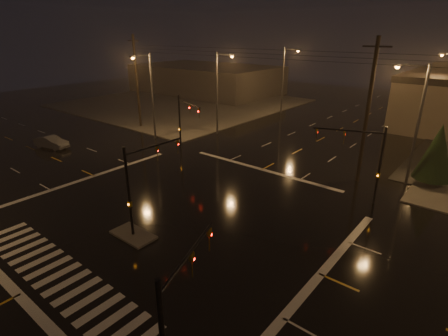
{
  "coord_description": "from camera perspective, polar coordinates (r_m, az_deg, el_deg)",
  "views": [
    {
      "loc": [
        16.72,
        -15.3,
        12.22
      ],
      "look_at": [
        1.8,
        3.04,
        3.0
      ],
      "focal_mm": 28.0,
      "sensor_mm": 36.0,
      "label": 1
    }
  ],
  "objects": [
    {
      "name": "ground",
      "position": [
        25.75,
        -7.44,
        -7.23
      ],
      "size": [
        140.0,
        140.0,
        0.0
      ],
      "primitive_type": "plane",
      "color": "black",
      "rests_on": "ground"
    },
    {
      "name": "sidewalk_nw",
      "position": [
        66.2,
        -6.75,
        10.58
      ],
      "size": [
        36.0,
        36.0,
        0.12
      ],
      "primitive_type": "cube",
      "color": "#46443F",
      "rests_on": "ground"
    },
    {
      "name": "median_island",
      "position": [
        23.55,
        -14.59,
        -10.51
      ],
      "size": [
        3.0,
        1.6,
        0.15
      ],
      "primitive_type": "cube",
      "color": "#46443F",
      "rests_on": "ground"
    },
    {
      "name": "crosswalk",
      "position": [
        21.64,
        -25.52,
        -15.46
      ],
      "size": [
        15.0,
        2.6,
        0.01
      ],
      "primitive_type": "cube",
      "color": "beige",
      "rests_on": "ground"
    },
    {
      "name": "stop_bar_near",
      "position": [
        21.15,
        -30.53,
        -17.43
      ],
      "size": [
        16.0,
        0.5,
        0.01
      ],
      "primitive_type": "cube",
      "color": "beige",
      "rests_on": "ground"
    },
    {
      "name": "stop_bar_far",
      "position": [
        33.48,
        6.23,
        -0.23
      ],
      "size": [
        16.0,
        0.5,
        0.01
      ],
      "primitive_type": "cube",
      "color": "beige",
      "rests_on": "ground"
    },
    {
      "name": "commercial_block",
      "position": [
        77.76,
        -3.0,
        14.32
      ],
      "size": [
        30.0,
        18.0,
        5.6
      ],
      "primitive_type": "cube",
      "color": "#453F3D",
      "rests_on": "ground"
    },
    {
      "name": "signal_mast_median",
      "position": [
        22.38,
        -13.56,
        -1.56
      ],
      "size": [
        0.25,
        4.59,
        6.0
      ],
      "color": "black",
      "rests_on": "ground"
    },
    {
      "name": "signal_mast_ne",
      "position": [
        27.75,
        22.14,
        2.01
      ],
      "size": [
        4.84,
        1.86,
        6.0
      ],
      "color": "black",
      "rests_on": "ground"
    },
    {
      "name": "signal_mast_nw",
      "position": [
        37.49,
        -6.62,
        8.17
      ],
      "size": [
        4.84,
        1.86,
        6.0
      ],
      "color": "black",
      "rests_on": "ground"
    },
    {
      "name": "signal_mast_se",
      "position": [
        12.06,
        -7.97,
        -23.85
      ],
      "size": [
        1.55,
        3.87,
        6.0
      ],
      "color": "black",
      "rests_on": "ground"
    },
    {
      "name": "streetlight_1",
      "position": [
        43.92,
        -0.83,
        12.9
      ],
      "size": [
        2.77,
        0.32,
        10.0
      ],
      "color": "#38383A",
      "rests_on": "ground"
    },
    {
      "name": "streetlight_2",
      "position": [
        57.01,
        9.89,
        14.54
      ],
      "size": [
        2.77,
        0.32,
        10.0
      ],
      "color": "#38383A",
      "rests_on": "ground"
    },
    {
      "name": "streetlight_3",
      "position": [
        32.43,
        28.73,
        7.28
      ],
      "size": [
        2.77,
        0.32,
        10.0
      ],
      "color": "#38383A",
      "rests_on": "ground"
    },
    {
      "name": "streetlight_5",
      "position": [
        42.58,
        -12.01,
        12.19
      ],
      "size": [
        0.32,
        2.77,
        10.0
      ],
      "color": "#38383A",
      "rests_on": "ground"
    },
    {
      "name": "utility_pole_0",
      "position": [
        48.94,
        -14.03,
        13.55
      ],
      "size": [
        2.2,
        0.32,
        12.0
      ],
      "color": "black",
      "rests_on": "ground"
    },
    {
      "name": "utility_pole_1",
      "position": [
        31.17,
        22.37,
        8.46
      ],
      "size": [
        2.2,
        0.32,
        12.0
      ],
      "color": "black",
      "rests_on": "ground"
    },
    {
      "name": "conifer_0",
      "position": [
        33.59,
        31.44,
        2.26
      ],
      "size": [
        3.01,
        3.01,
        5.41
      ],
      "color": "black",
      "rests_on": "ground"
    },
    {
      "name": "car_crossing",
      "position": [
        43.9,
        -26.37,
        3.82
      ],
      "size": [
        4.42,
        2.45,
        1.38
      ],
      "primitive_type": "imported",
      "rotation": [
        0.0,
        0.0,
        1.82
      ],
      "color": "#595B61",
      "rests_on": "ground"
    }
  ]
}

